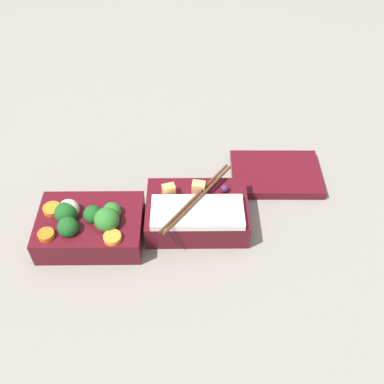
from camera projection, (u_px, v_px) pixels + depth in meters
name	position (u px, v px, depth m)	size (l,w,h in m)	color
ground_plane	(148.00, 228.00, 0.80)	(3.00, 3.00, 0.00)	gray
bento_tray_vegetable	(90.00, 225.00, 0.76)	(0.18, 0.12, 0.08)	#510F19
bento_tray_rice	(197.00, 212.00, 0.79)	(0.18, 0.16, 0.07)	#510F19
bento_lid	(276.00, 174.00, 0.88)	(0.17, 0.12, 0.02)	#510F19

